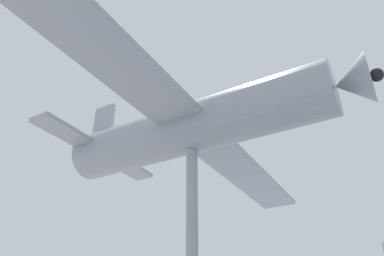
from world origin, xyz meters
name	(u,v)px	position (x,y,z in m)	size (l,w,h in m)	color
suspended_airplane	(197,126)	(0.05, 0.20, 8.92)	(21.46, 12.76, 3.56)	#93999E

